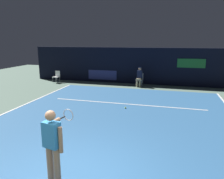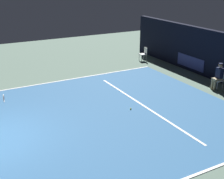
{
  "view_description": "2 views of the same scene",
  "coord_description": "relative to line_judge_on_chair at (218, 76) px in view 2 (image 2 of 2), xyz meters",
  "views": [
    {
      "loc": [
        2.08,
        -3.87,
        3.14
      ],
      "look_at": [
        -0.57,
        5.79,
        0.84
      ],
      "focal_mm": 34.92,
      "sensor_mm": 36.0,
      "label": 1
    },
    {
      "loc": [
        10.07,
        -0.59,
        5.4
      ],
      "look_at": [
        -0.23,
        4.94,
        0.93
      ],
      "focal_mm": 48.79,
      "sensor_mm": 36.0,
      "label": 2
    }
  ],
  "objects": [
    {
      "name": "line_sideline_right",
      "position": [
        -4.82,
        -6.31,
        -0.67
      ],
      "size": [
        0.1,
        10.89,
        0.01
      ],
      "primitive_type": "cube",
      "color": "white",
      "rests_on": "court_surface"
    },
    {
      "name": "line_judge_on_chair",
      "position": [
        0.0,
        0.0,
        0.0
      ],
      "size": [
        0.48,
        0.56,
        1.32
      ],
      "color": "white",
      "rests_on": "ground"
    },
    {
      "name": "line_service",
      "position": [
        -0.01,
        -4.4,
        -0.67
      ],
      "size": [
        7.58,
        0.1,
        0.01
      ],
      "primitive_type": "cube",
      "color": "white",
      "rests_on": "court_surface"
    },
    {
      "name": "ground_plane",
      "position": [
        -0.01,
        -6.31,
        -0.69
      ],
      "size": [
        31.68,
        31.68,
        0.0
      ],
      "primitive_type": "plane",
      "color": "slate"
    },
    {
      "name": "tennis_ball",
      "position": [
        0.11,
        -5.1,
        -0.64
      ],
      "size": [
        0.07,
        0.07,
        0.07
      ],
      "primitive_type": "sphere",
      "color": "#CCE033",
      "rests_on": "court_surface"
    },
    {
      "name": "court_surface",
      "position": [
        -0.01,
        -6.31,
        -0.68
      ],
      "size": [
        9.71,
        10.89,
        0.01
      ],
      "primitive_type": "cube",
      "color": "#336699",
      "rests_on": "ground"
    },
    {
      "name": "courtside_chair_near",
      "position": [
        -6.15,
        -0.26,
        -0.18
      ],
      "size": [
        0.5,
        0.48,
        0.88
      ],
      "color": "white",
      "rests_on": "ground"
    }
  ]
}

